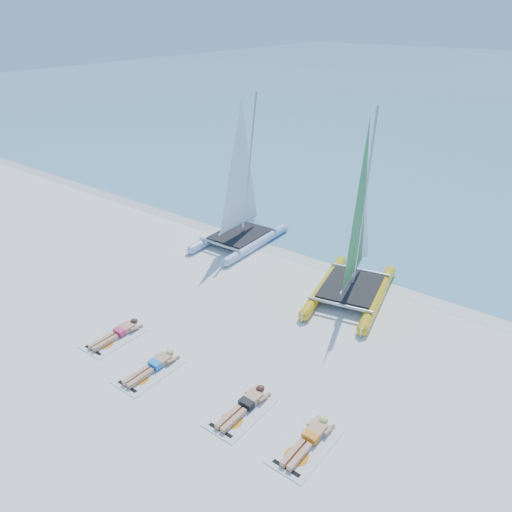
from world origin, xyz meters
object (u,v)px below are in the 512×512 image
Objects in this scene: catamaran_blue at (240,200)px; towel_b at (149,372)px; towel_c at (241,412)px; sunbather_c at (245,405)px; sunbather_d at (309,438)px; sunbather_b at (154,365)px; towel_d at (305,447)px; sunbather_a at (119,332)px; towel_a at (114,338)px; catamaran_yellow at (359,238)px.

catamaran_blue is 3.39× the size of towel_b.
towel_c is (6.32, -7.82, -1.86)m from catamaran_blue.
sunbather_c and sunbather_d have the same top height.
sunbather_b is (3.36, -7.98, -1.75)m from catamaran_blue.
towel_b is 2.98m from towel_c.
towel_d is at bearing 1.58° from towel_c.
sunbather_b is (2.03, -0.41, 0.00)m from sunbather_a.
towel_c is (2.96, 0.35, 0.00)m from towel_b.
catamaran_blue is at bearing 99.96° from sunbather_a.
sunbather_b reaches higher than towel_a.
sunbather_c is 1.86m from towel_d.
sunbather_c is (2.96, 0.54, 0.11)m from towel_b.
catamaran_blue is 9.03m from towel_b.
towel_c is at bearing -97.79° from catamaran_yellow.
towel_a is 2.04m from sunbather_b.
catamaran_yellow is 3.49× the size of towel_d.
catamaran_yellow reaches higher than sunbather_b.
towel_b is at bearing -16.49° from sunbather_a.
towel_d is at bearing 2.51° from sunbather_b.
sunbather_a is at bearing -135.19° from catamaran_yellow.
towel_d is at bearing -1.66° from sunbather_a.
catamaran_yellow is 7.54m from sunbather_d.
sunbather_a is (-4.40, -6.86, -1.92)m from catamaran_yellow.
sunbather_a is 0.93× the size of towel_c.
towel_a is (-4.40, -7.06, -2.02)m from catamaran_yellow.
catamaran_yellow is at bearing 71.91° from sunbather_b.
towel_c is (4.99, -0.25, -0.11)m from sunbather_a.
sunbather_c is (4.99, -0.06, 0.00)m from sunbather_a.
towel_d is (6.84, -0.20, -0.11)m from sunbather_a.
towel_d is 0.22m from sunbather_d.
sunbather_b and sunbather_d have the same top height.
sunbather_c is at bearing -52.09° from catamaran_blue.
towel_d is (1.85, 0.05, 0.00)m from towel_c.
towel_a is at bearing 173.91° from sunbather_b.
towel_d is (8.17, -7.77, -1.86)m from catamaran_blue.
towel_a is at bearing 179.35° from towel_c.
sunbather_d is at bearing -82.98° from catamaran_yellow.
towel_a is 1.07× the size of sunbather_a.
sunbather_a is 1.00× the size of sunbather_c.
sunbather_a is 0.93× the size of towel_d.
catamaran_blue reaches higher than sunbather_d.
catamaran_blue reaches higher than sunbather_a.
towel_a is at bearing -90.00° from sunbather_a.
sunbather_d is at bearing -44.58° from catamaran_blue.
towel_a is 4.99m from towel_c.
sunbather_b is at bearing -175.22° from sunbather_d.
sunbather_b is at bearing -120.59° from catamaran_yellow.
towel_c and towel_d have the same top height.
sunbather_a is 2.12m from towel_b.
towel_a is 1.00× the size of towel_b.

